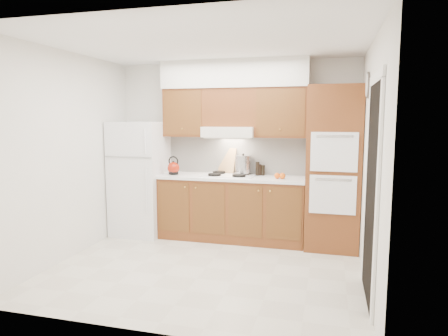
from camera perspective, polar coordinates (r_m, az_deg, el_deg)
name	(u,v)px	position (r m, az deg, el deg)	size (l,w,h in m)	color
floor	(206,268)	(4.91, -2.60, -14.04)	(3.60, 3.60, 0.00)	beige
ceiling	(205,43)	(4.65, -2.79, 17.35)	(3.60, 3.60, 0.00)	white
wall_back	(235,150)	(6.05, 1.58, 2.65)	(3.60, 0.02, 2.60)	white
wall_left	(70,156)	(5.42, -21.16, 1.64)	(0.02, 3.00, 2.60)	white
wall_right	(371,164)	(4.41, 20.20, 0.52)	(0.02, 3.00, 2.60)	white
fridge	(140,178)	(6.24, -11.88, -1.43)	(0.75, 0.72, 1.72)	white
base_cabinets	(232,209)	(5.88, 1.12, -5.87)	(2.11, 0.60, 0.90)	brown
countertop	(232,177)	(5.78, 1.11, -1.35)	(2.13, 0.62, 0.04)	white
backsplash	(236,155)	(6.03, 1.78, 1.87)	(2.11, 0.03, 0.56)	white
oven_cabinet	(333,168)	(5.58, 15.33, -0.05)	(0.70, 0.65, 2.20)	brown
upper_cab_left	(186,113)	(6.07, -5.40, 7.83)	(0.63, 0.33, 0.70)	brown
upper_cab_right	(282,113)	(5.74, 8.25, 7.83)	(0.73, 0.33, 0.70)	brown
range_hood	(230,132)	(5.82, 0.84, 5.18)	(0.75, 0.45, 0.15)	silver
upper_cab_over_hood	(231,108)	(5.87, 0.99, 8.62)	(0.75, 0.33, 0.55)	brown
soffit	(234,74)	(5.88, 1.45, 13.26)	(2.13, 0.36, 0.40)	silver
cooktop	(229,175)	(5.81, 0.68, -1.05)	(0.74, 0.50, 0.01)	white
doorway	(372,194)	(4.10, 20.34, -3.49)	(0.02, 0.90, 2.10)	black
wall_clock	(368,85)	(4.95, 19.87, 11.08)	(0.30, 0.30, 0.02)	#3F3833
kettle	(173,168)	(5.95, -7.23, 0.00)	(0.18, 0.18, 0.18)	maroon
cutting_board	(227,160)	(6.04, 0.47, 1.12)	(0.28, 0.02, 0.37)	tan
stock_pot	(243,164)	(5.88, 2.75, 0.52)	(0.24, 0.24, 0.25)	#B2B2B7
condiment_a	(258,169)	(5.84, 4.81, -0.09)	(0.06, 0.06, 0.20)	black
condiment_b	(260,170)	(5.86, 5.13, -0.26)	(0.05, 0.05, 0.16)	black
condiment_c	(263,170)	(5.86, 5.59, -0.32)	(0.05, 0.05, 0.15)	black
orange_near	(282,176)	(5.55, 8.34, -1.13)	(0.08, 0.08, 0.08)	#D7540B
orange_far	(277,176)	(5.57, 7.61, -1.11)	(0.08, 0.08, 0.08)	#ED4B0C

